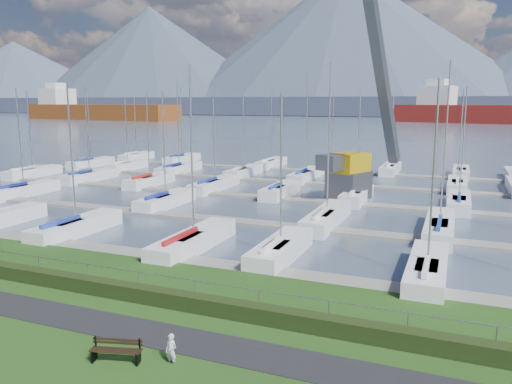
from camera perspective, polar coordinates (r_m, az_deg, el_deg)
The scene contains 12 objects.
path at distance 21.56m, azimuth -15.70°, elevation -14.57°, with size 160.00×2.00×0.04m, color black.
water at distance 278.71m, azimuth 19.76°, elevation 7.77°, with size 800.00×540.00×0.20m, color #48566A.
hedge at distance 23.35m, azimuth -11.77°, elevation -11.51°, with size 80.00×0.70×0.70m, color black.
fence at distance 23.36m, azimuth -11.30°, elevation -9.26°, with size 0.04×0.04×80.00m, color gray.
foothill at distance 348.51m, azimuth 20.36°, elevation 9.18°, with size 900.00×80.00×12.00m, color #3A4155.
mountains at distance 424.62m, azimuth 22.11°, elevation 14.66°, with size 1190.00×360.00×115.00m.
docks at distance 46.87m, azimuth 6.46°, elevation -1.04°, with size 90.00×41.60×0.25m.
bench_right at distance 18.81m, azimuth -15.67°, elevation -17.04°, with size 1.85×0.88×0.85m.
person at distance 18.24m, azimuth -9.68°, elevation -17.04°, with size 0.44×0.29×1.21m, color silver.
crane at distance 48.51m, azimuth 11.51°, elevation 5.82°, with size 6.17×13.48×22.35m.
cargo_ship_west at distance 276.76m, azimuth -17.97°, elevation 8.70°, with size 92.67×28.59×21.50m.
sailboat_fleet at distance 48.85m, azimuth 6.36°, elevation 6.04°, with size 74.91×49.40×13.32m.
Camera 1 is at (12.31, -18.29, 8.94)m, focal length 35.00 mm.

